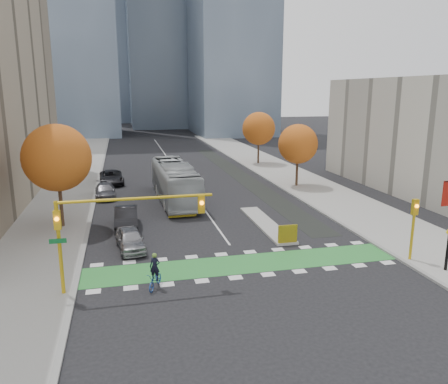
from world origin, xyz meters
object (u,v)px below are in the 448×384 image
parked_car_c (105,191)px  traffic_signal_east (414,220)px  parked_car_d (112,177)px  cyclist (155,276)px  parked_car_b (126,218)px  traffic_signal_west (109,220)px  hazard_board (288,234)px  tree_west (57,158)px  parked_car_a (130,239)px  tree_east_far (259,129)px  tree_east_near (298,144)px  bus (175,182)px

parked_car_c → traffic_signal_east: bearing=-51.2°
parked_car_d → cyclist: bearing=-89.0°
traffic_signal_east → cyclist: bearing=-179.4°
cyclist → parked_car_b: size_ratio=0.41×
traffic_signal_west → hazard_board: bearing=21.5°
hazard_board → traffic_signal_west: traffic_signal_west is taller
hazard_board → parked_car_b: bearing=149.4°
tree_west → parked_car_a: 9.48m
tree_west → cyclist: size_ratio=4.02×
tree_west → traffic_signal_east: 25.90m
cyclist → parked_car_d: cyclist is taller
tree_west → traffic_signal_east: (22.50, -12.51, -2.88)m
hazard_board → tree_west: (-16.00, 7.80, 4.82)m
tree_east_far → parked_car_d: 23.49m
hazard_board → parked_car_a: 10.95m
parked_car_c → parked_car_b: bearing=-82.4°
tree_east_far → parked_car_b: bearing=-125.6°
tree_east_near → parked_car_a: tree_east_near is taller
parked_car_d → tree_west: bearing=-106.6°
parked_car_a → cyclist: bearing=-86.2°
hazard_board → cyclist: 10.82m
bus → parked_car_d: size_ratio=2.43×
traffic_signal_west → cyclist: 4.05m
parked_car_a → tree_west: bearing=122.7°
parked_car_b → parked_car_d: bearing=95.4°
bus → parked_car_d: (-6.30, 9.60, -1.11)m
parked_car_a → parked_car_d: 22.75m
tree_west → traffic_signal_west: bearing=-72.0°
traffic_signal_west → parked_car_c: size_ratio=1.76×
traffic_signal_east → parked_car_d: 34.64m
tree_east_near → cyclist: tree_east_near is taller
tree_west → traffic_signal_east: bearing=-29.1°
cyclist → parked_car_b: cyclist is taller
bus → parked_car_d: bus is taller
parked_car_c → tree_east_near: bearing=-1.5°
tree_east_far → cyclist: tree_east_far is taller
parked_car_a → parked_car_d: (-1.63, 22.69, 0.04)m
tree_east_far → parked_car_b: tree_east_far is taller
parked_car_d → traffic_signal_west: bearing=-93.4°
parked_car_c → parked_car_d: parked_car_d is taller
traffic_signal_west → cyclist: (2.27, -0.18, -3.35)m
tree_east_far → parked_car_a: bearing=-120.9°
traffic_signal_west → parked_car_d: bearing=91.1°
tree_east_near → parked_car_b: (-19.05, -11.28, -4.04)m
tree_east_far → cyclist: bearing=-115.1°
traffic_signal_east → parked_car_c: 29.54m
parked_car_b → traffic_signal_east: bearing=-31.8°
tree_east_near → parked_car_a: bearing=-139.2°
cyclist → bus: (3.48, 19.50, 1.21)m
hazard_board → cyclist: (-9.66, -4.89, -0.12)m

